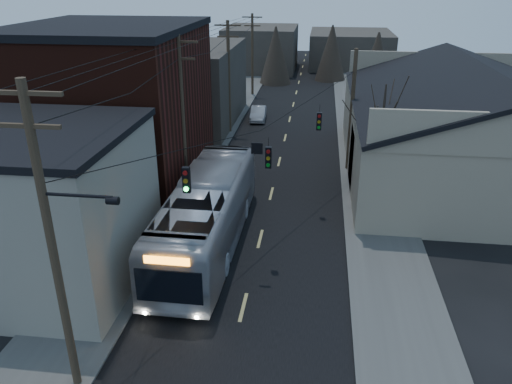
% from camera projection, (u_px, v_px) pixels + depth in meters
% --- Properties ---
extents(road_surface, '(9.00, 110.00, 0.02)m').
position_uv_depth(road_surface, '(283.00, 145.00, 41.11)').
color(road_surface, black).
rests_on(road_surface, ground).
extents(sidewalk_left, '(4.00, 110.00, 0.12)m').
position_uv_depth(sidewalk_left, '(206.00, 141.00, 41.85)').
color(sidewalk_left, '#474744').
rests_on(sidewalk_left, ground).
extents(sidewalk_right, '(4.00, 110.00, 0.12)m').
position_uv_depth(sidewalk_right, '(363.00, 148.00, 40.33)').
color(sidewalk_right, '#474744').
rests_on(sidewalk_right, ground).
extents(building_clapboard, '(8.00, 8.00, 7.00)m').
position_uv_depth(building_clapboard, '(42.00, 211.00, 21.68)').
color(building_clapboard, gray).
rests_on(building_clapboard, ground).
extents(building_brick, '(10.00, 12.00, 10.00)m').
position_uv_depth(building_brick, '(113.00, 113.00, 31.19)').
color(building_brick, black).
rests_on(building_brick, ground).
extents(building_left_far, '(9.00, 14.00, 7.00)m').
position_uv_depth(building_left_far, '(187.00, 85.00, 46.26)').
color(building_left_far, '#38332D').
rests_on(building_left_far, ground).
extents(warehouse, '(16.16, 20.60, 7.73)m').
position_uv_depth(warehouse, '(469.00, 138.00, 33.98)').
color(warehouse, gray).
rests_on(warehouse, ground).
extents(building_far_left, '(10.00, 12.00, 6.00)m').
position_uv_depth(building_far_left, '(261.00, 48.00, 72.39)').
color(building_far_left, '#38332D').
rests_on(building_far_left, ground).
extents(building_far_right, '(12.00, 14.00, 5.00)m').
position_uv_depth(building_far_right, '(350.00, 49.00, 75.62)').
color(building_far_right, '#38332D').
rests_on(building_far_right, ground).
extents(bare_tree, '(0.40, 0.40, 7.20)m').
position_uv_depth(bare_tree, '(380.00, 144.00, 29.83)').
color(bare_tree, black).
rests_on(bare_tree, ground).
extents(utility_lines, '(11.24, 45.28, 10.50)m').
position_uv_depth(utility_lines, '(233.00, 101.00, 34.17)').
color(utility_lines, '#382B1E').
rests_on(utility_lines, ground).
extents(bus, '(3.19, 13.24, 3.68)m').
position_uv_depth(bus, '(207.00, 214.00, 25.17)').
color(bus, '#A0A3AC').
rests_on(bus, ground).
extents(parked_car, '(1.56, 3.98, 1.29)m').
position_uv_depth(parked_car, '(258.00, 113.00, 47.90)').
color(parked_car, '#9FA1A7').
rests_on(parked_car, ground).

